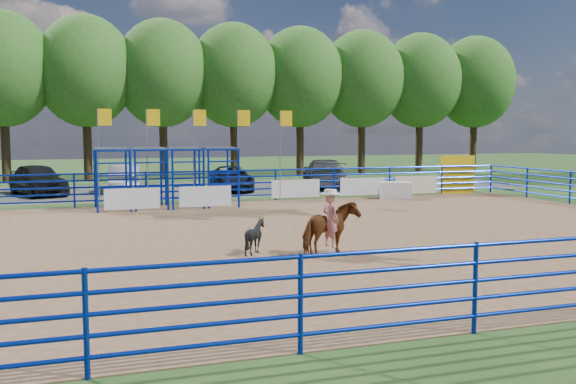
{
  "coord_description": "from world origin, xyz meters",
  "views": [
    {
      "loc": [
        -6.13,
        -18.63,
        3.28
      ],
      "look_at": [
        0.55,
        1.0,
        1.3
      ],
      "focal_mm": 40.0,
      "sensor_mm": 36.0,
      "label": 1
    }
  ],
  "objects_px": {
    "announcer_table": "(395,190)",
    "car_b": "(126,178)",
    "calf": "(255,236)",
    "car_a": "(38,179)",
    "car_c": "(230,179)",
    "car_d": "(324,173)",
    "horse_and_rider": "(330,223)"
  },
  "relations": [
    {
      "from": "announcer_table",
      "to": "car_b",
      "type": "height_order",
      "value": "car_b"
    },
    {
      "from": "car_b",
      "to": "calf",
      "type": "bearing_deg",
      "value": 102.15
    },
    {
      "from": "calf",
      "to": "car_b",
      "type": "distance_m",
      "value": 19.44
    },
    {
      "from": "car_a",
      "to": "car_b",
      "type": "height_order",
      "value": "car_a"
    },
    {
      "from": "car_c",
      "to": "car_a",
      "type": "bearing_deg",
      "value": -176.24
    },
    {
      "from": "car_b",
      "to": "car_c",
      "type": "distance_m",
      "value": 5.66
    },
    {
      "from": "car_c",
      "to": "calf",
      "type": "bearing_deg",
      "value": -93.04
    },
    {
      "from": "announcer_table",
      "to": "car_d",
      "type": "xyz_separation_m",
      "value": [
        -0.96,
        6.73,
        0.41
      ]
    },
    {
      "from": "announcer_table",
      "to": "horse_and_rider",
      "type": "relative_size",
      "value": 0.61
    },
    {
      "from": "horse_and_rider",
      "to": "car_c",
      "type": "xyz_separation_m",
      "value": [
        1.85,
        18.68,
        -0.18
      ]
    },
    {
      "from": "horse_and_rider",
      "to": "calf",
      "type": "xyz_separation_m",
      "value": [
        -1.83,
        0.81,
        -0.38
      ]
    },
    {
      "from": "car_d",
      "to": "horse_and_rider",
      "type": "bearing_deg",
      "value": 86.41
    },
    {
      "from": "horse_and_rider",
      "to": "car_a",
      "type": "relative_size",
      "value": 0.51
    },
    {
      "from": "car_d",
      "to": "car_a",
      "type": "bearing_deg",
      "value": 15.46
    },
    {
      "from": "calf",
      "to": "car_d",
      "type": "relative_size",
      "value": 0.16
    },
    {
      "from": "calf",
      "to": "car_c",
      "type": "height_order",
      "value": "car_c"
    },
    {
      "from": "horse_and_rider",
      "to": "calf",
      "type": "relative_size",
      "value": 2.63
    },
    {
      "from": "car_c",
      "to": "car_d",
      "type": "relative_size",
      "value": 0.86
    },
    {
      "from": "car_b",
      "to": "car_d",
      "type": "distance_m",
      "value": 11.13
    },
    {
      "from": "announcer_table",
      "to": "car_a",
      "type": "bearing_deg",
      "value": 155.74
    },
    {
      "from": "horse_and_rider",
      "to": "car_c",
      "type": "distance_m",
      "value": 18.77
    },
    {
      "from": "announcer_table",
      "to": "car_b",
      "type": "distance_m",
      "value": 14.47
    },
    {
      "from": "announcer_table",
      "to": "calf",
      "type": "distance_m",
      "value": 15.24
    },
    {
      "from": "announcer_table",
      "to": "horse_and_rider",
      "type": "height_order",
      "value": "horse_and_rider"
    },
    {
      "from": "car_a",
      "to": "car_d",
      "type": "relative_size",
      "value": 0.84
    },
    {
      "from": "announcer_table",
      "to": "car_d",
      "type": "bearing_deg",
      "value": 98.16
    },
    {
      "from": "horse_and_rider",
      "to": "car_a",
      "type": "height_order",
      "value": "horse_and_rider"
    },
    {
      "from": "calf",
      "to": "car_c",
      "type": "bearing_deg",
      "value": -18.11
    },
    {
      "from": "car_a",
      "to": "car_c",
      "type": "distance_m",
      "value": 9.9
    },
    {
      "from": "car_b",
      "to": "car_c",
      "type": "height_order",
      "value": "car_b"
    },
    {
      "from": "car_b",
      "to": "car_c",
      "type": "bearing_deg",
      "value": 171.56
    },
    {
      "from": "car_c",
      "to": "car_d",
      "type": "height_order",
      "value": "car_d"
    }
  ]
}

